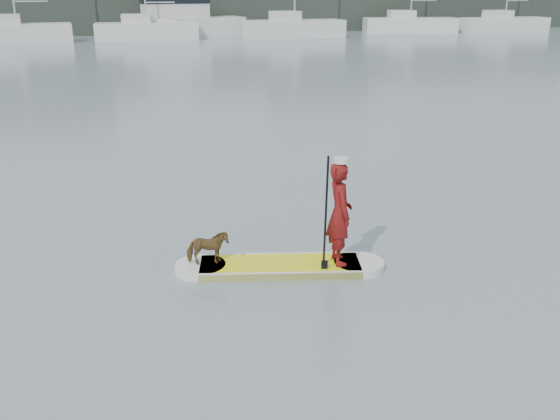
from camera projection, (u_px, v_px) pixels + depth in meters
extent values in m
plane|color=slate|center=(291.00, 241.00, 10.94)|extent=(140.00, 140.00, 0.00)
cube|color=yellow|center=(280.00, 266.00, 9.80)|extent=(2.61, 1.31, 0.12)
cylinder|color=silver|center=(200.00, 268.00, 9.75)|extent=(0.80, 0.80, 0.12)
cylinder|color=silver|center=(359.00, 265.00, 9.85)|extent=(0.80, 0.80, 0.12)
cube|color=silver|center=(279.00, 257.00, 10.15)|extent=(2.46, 0.59, 0.12)
cube|color=silver|center=(281.00, 276.00, 9.45)|extent=(2.46, 0.59, 0.12)
imported|color=maroon|center=(340.00, 214.00, 9.54)|extent=(0.42, 0.61, 1.62)
cylinder|color=silver|center=(341.00, 160.00, 9.25)|extent=(0.22, 0.22, 0.07)
imported|color=brown|center=(208.00, 248.00, 9.64)|extent=(0.65, 0.31, 0.54)
cylinder|color=black|center=(326.00, 215.00, 9.27)|extent=(0.10, 0.30, 1.89)
cube|color=black|center=(324.00, 270.00, 9.58)|extent=(0.10, 0.04, 0.32)
cube|color=silver|center=(18.00, 34.00, 48.17)|extent=(8.21, 3.42, 1.43)
cube|color=silver|center=(4.00, 19.00, 47.55)|extent=(2.41, 2.07, 0.72)
cylinder|color=#B7B7BC|center=(31.00, 1.00, 47.77)|extent=(2.46, 0.34, 0.10)
cube|color=silver|center=(147.00, 31.00, 50.89)|extent=(8.34, 2.99, 1.37)
cube|color=silver|center=(136.00, 18.00, 50.39)|extent=(2.39, 1.90, 0.68)
cylinder|color=#B7B7BC|center=(160.00, 2.00, 50.34)|extent=(2.35, 0.23, 0.10)
cube|color=silver|center=(294.00, 29.00, 52.95)|extent=(8.49, 3.11, 1.47)
cube|color=silver|center=(285.00, 16.00, 52.34)|extent=(2.43, 2.01, 0.73)
cube|color=silver|center=(410.00, 25.00, 58.78)|extent=(8.91, 4.20, 1.36)
cube|color=silver|center=(402.00, 14.00, 58.39)|extent=(2.71, 2.22, 0.68)
cylinder|color=#B7B7BC|center=(424.00, 0.00, 58.08)|extent=(2.31, 0.56, 0.10)
cube|color=silver|center=(187.00, 27.00, 54.25)|extent=(10.24, 4.65, 1.62)
cube|color=silver|center=(175.00, 6.00, 53.26)|extent=(5.76, 3.31, 1.97)
cube|color=black|center=(175.00, 1.00, 53.14)|extent=(5.87, 3.39, 0.40)
cube|color=silver|center=(504.00, 25.00, 59.60)|extent=(8.44, 2.70, 1.35)
cube|color=silver|center=(498.00, 14.00, 59.04)|extent=(2.39, 1.81, 0.67)
cylinder|color=#B7B7BC|center=(518.00, 0.00, 59.14)|extent=(2.31, 0.15, 0.10)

